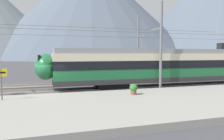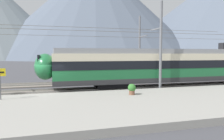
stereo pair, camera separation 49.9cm
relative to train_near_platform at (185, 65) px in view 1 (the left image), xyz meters
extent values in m
plane|color=#424247|center=(-13.54, -1.36, -2.23)|extent=(400.00, 400.00, 0.00)
cube|color=gray|center=(-13.54, -6.79, -2.03)|extent=(120.00, 8.89, 0.39)
cube|color=slate|center=(-13.54, 0.00, -2.17)|extent=(120.00, 3.00, 0.12)
cube|color=gray|center=(-13.54, -0.72, -2.03)|extent=(120.00, 0.07, 0.16)
cube|color=gray|center=(-13.54, 0.72, -2.03)|extent=(120.00, 0.07, 0.16)
cube|color=slate|center=(-13.54, 4.83, -2.17)|extent=(120.00, 3.00, 0.12)
cube|color=gray|center=(-13.54, 4.12, -2.03)|extent=(120.00, 0.07, 0.16)
cube|color=gray|center=(-13.54, 5.55, -2.03)|extent=(120.00, 0.07, 0.16)
cube|color=#2D2D30|center=(0.59, 0.00, -1.30)|extent=(27.63, 2.86, 0.45)
cube|color=#1E6638|center=(0.59, 0.00, -0.65)|extent=(27.63, 2.86, 0.85)
cube|color=black|center=(0.59, 0.00, 0.15)|extent=(27.63, 2.90, 0.75)
cube|color=beige|center=(0.59, 0.00, 0.85)|extent=(27.63, 2.86, 0.65)
cube|color=gray|center=(0.59, 0.00, 1.40)|extent=(27.33, 2.66, 0.45)
cube|color=black|center=(-7.97, 0.00, -1.74)|extent=(2.80, 2.29, 0.42)
ellipsoid|color=#1E6638|center=(-13.77, 0.00, 0.05)|extent=(1.80, 2.64, 2.25)
cube|color=black|center=(-14.27, 0.00, 0.47)|extent=(0.16, 1.72, 1.19)
cube|color=black|center=(4.74, 0.00, 1.97)|extent=(0.90, 0.70, 0.70)
cube|color=black|center=(3.24, 4.83, -1.74)|extent=(2.80, 2.37, 0.42)
ellipsoid|color=orange|center=(-2.46, 4.83, 0.05)|extent=(1.80, 2.73, 2.25)
cube|color=black|center=(-2.96, 4.83, 0.47)|extent=(0.16, 1.78, 1.19)
cylinder|color=slate|center=(-3.84, -1.86, 1.79)|extent=(0.24, 0.24, 8.03)
cube|color=slate|center=(-3.84, -0.93, 3.45)|extent=(0.10, 2.16, 0.10)
cylinder|color=#473823|center=(-3.84, 0.00, 3.20)|extent=(48.44, 0.02, 0.02)
cylinder|color=slate|center=(-2.16, 6.97, 1.89)|extent=(0.24, 0.24, 8.24)
cube|color=slate|center=(-2.16, 5.90, 3.35)|extent=(0.10, 2.44, 0.10)
cylinder|color=#473823|center=(-2.16, 4.83, 3.10)|extent=(48.44, 0.02, 0.02)
cylinder|color=#59595B|center=(-16.50, -4.01, -0.82)|extent=(0.08, 0.08, 2.04)
cube|color=yellow|center=(-16.50, -4.01, -0.05)|extent=(0.70, 0.06, 0.50)
cube|color=black|center=(-16.50, -4.04, -0.05)|extent=(0.52, 0.01, 0.10)
cylinder|color=brown|center=(-7.63, -4.68, -1.67)|extent=(0.42, 0.42, 0.34)
sphere|color=#33752D|center=(-7.63, -4.68, -1.33)|extent=(0.58, 0.58, 0.58)
sphere|color=gold|center=(-7.63, -4.68, -1.19)|extent=(0.32, 0.32, 0.32)
cone|color=#515B6B|center=(20.81, 149.97, 35.37)|extent=(157.21, 157.21, 75.19)
cone|color=#515B6B|center=(138.34, 139.59, 37.25)|extent=(211.78, 211.78, 78.97)
camera|label=1|loc=(-13.78, -19.39, 1.14)|focal=35.09mm
camera|label=2|loc=(-13.30, -19.53, 1.14)|focal=35.09mm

